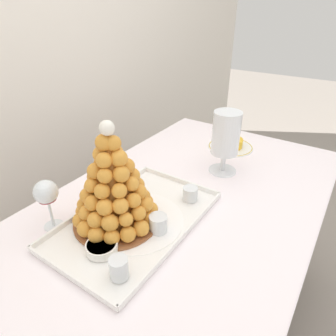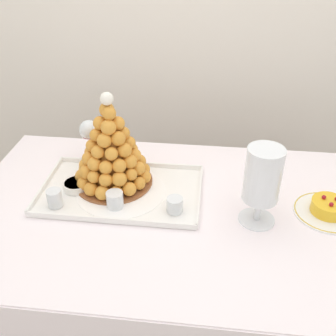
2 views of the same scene
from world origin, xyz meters
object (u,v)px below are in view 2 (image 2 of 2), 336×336
creme_brulee_ramekin (76,185)px  wine_glass (89,131)px  croquembouche (111,151)px  serving_tray (121,191)px  dessert_cup_left (55,199)px  dessert_cup_centre (175,205)px  macaron_goblet (263,177)px  dessert_cup_mid_left (115,200)px  fruit_tart_plate (328,209)px

creme_brulee_ramekin → wine_glass: bearing=91.1°
croquembouche → wine_glass: (-0.12, 0.16, -0.01)m
serving_tray → croquembouche: croquembouche is taller
dessert_cup_left → dessert_cup_centre: bearing=2.6°
macaron_goblet → croquembouche: bearing=163.8°
croquembouche → creme_brulee_ramekin: bearing=-156.1°
serving_tray → creme_brulee_ramekin: bearing=-178.2°
serving_tray → croquembouche: 0.15m
wine_glass → macaron_goblet: bearing=-25.9°
serving_tray → dessert_cup_centre: size_ratio=10.32×
serving_tray → wine_glass: bearing=128.2°
macaron_goblet → wine_glass: (-0.62, 0.30, -0.04)m
serving_tray → macaron_goblet: size_ratio=2.13×
croquembouche → wine_glass: croquembouche is taller
serving_tray → dessert_cup_mid_left: 0.09m
dessert_cup_mid_left → creme_brulee_ramekin: bearing=151.8°
dessert_cup_mid_left → macaron_goblet: 0.48m
dessert_cup_mid_left → dessert_cup_centre: bearing=0.1°
croquembouche → macaron_goblet: size_ratio=1.32×
croquembouche → macaron_goblet: croquembouche is taller
dessert_cup_mid_left → fruit_tart_plate: (0.69, 0.06, -0.02)m
dessert_cup_left → creme_brulee_ramekin: (0.04, 0.10, -0.01)m
creme_brulee_ramekin → serving_tray: bearing=1.8°
croquembouche → macaron_goblet: 0.52m
dessert_cup_left → macaron_goblet: bearing=0.9°
dessert_cup_mid_left → dessert_cup_centre: (0.20, 0.00, -0.00)m
macaron_goblet → fruit_tart_plate: (0.23, 0.06, -0.15)m
dessert_cup_mid_left → creme_brulee_ramekin: dessert_cup_mid_left is taller
macaron_goblet → fruit_tart_plate: size_ratio=1.19×
serving_tray → wine_glass: wine_glass is taller
dessert_cup_left → wine_glass: bearing=83.5°
dessert_cup_centre → creme_brulee_ramekin: size_ratio=0.59×
dessert_cup_left → macaron_goblet: size_ratio=0.23×
dessert_cup_left → wine_glass: 0.33m
croquembouche → dessert_cup_centre: size_ratio=6.38×
dessert_cup_centre → croquembouche: bearing=149.5°
creme_brulee_ramekin → fruit_tart_plate: size_ratio=0.42×
croquembouche → dessert_cup_left: (-0.16, -0.15, -0.10)m
croquembouche → dessert_cup_left: 0.25m
croquembouche → fruit_tart_plate: size_ratio=1.57×
dessert_cup_left → creme_brulee_ramekin: size_ratio=0.65×
wine_glass → croquembouche: bearing=-51.4°
creme_brulee_ramekin → macaron_goblet: macaron_goblet is taller
dessert_cup_centre → dessert_cup_left: bearing=-177.4°
croquembouche → creme_brulee_ramekin: size_ratio=3.76×
wine_glass → dessert_cup_centre: bearing=-39.4°
serving_tray → fruit_tart_plate: size_ratio=2.54×
dessert_cup_centre → wine_glass: bearing=140.6°
dessert_cup_mid_left → creme_brulee_ramekin: 0.18m
dessert_cup_left → creme_brulee_ramekin: bearing=68.6°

